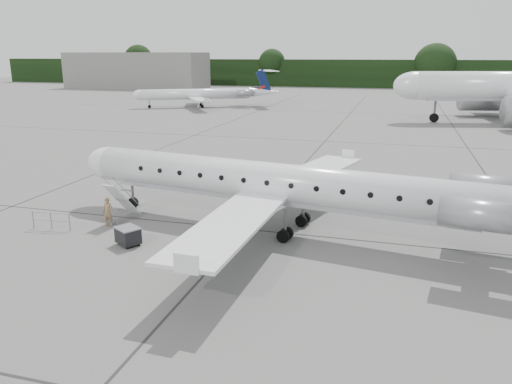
% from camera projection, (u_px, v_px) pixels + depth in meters
% --- Properties ---
extents(ground, '(320.00, 320.00, 0.00)m').
position_uv_depth(ground, '(306.00, 251.00, 25.09)').
color(ground, slate).
rests_on(ground, ground).
extents(treeline, '(260.00, 4.00, 8.00)m').
position_uv_depth(treeline, '(388.00, 74.00, 144.46)').
color(treeline, black).
rests_on(treeline, ground).
extents(terminal_building, '(40.00, 14.00, 10.00)m').
position_uv_depth(terminal_building, '(137.00, 70.00, 144.21)').
color(terminal_building, slate).
rests_on(terminal_building, ground).
extents(main_regional_jet, '(32.85, 25.93, 7.64)m').
position_uv_depth(main_regional_jet, '(277.00, 164.00, 27.10)').
color(main_regional_jet, white).
rests_on(main_regional_jet, ground).
extents(airstair, '(1.19, 2.33, 2.40)m').
position_uv_depth(airstair, '(122.00, 200.00, 29.55)').
color(airstair, white).
rests_on(airstair, ground).
extents(passenger, '(0.68, 0.51, 1.69)m').
position_uv_depth(passenger, '(108.00, 212.00, 28.54)').
color(passenger, '#8A6B4B').
rests_on(passenger, ground).
extents(safety_railing, '(2.19, 0.36, 1.00)m').
position_uv_depth(safety_railing, '(51.00, 221.00, 28.04)').
color(safety_railing, gray).
rests_on(safety_railing, ground).
extents(baggage_cart, '(1.50, 1.43, 1.02)m').
position_uv_depth(baggage_cart, '(128.00, 236.00, 25.78)').
color(baggage_cart, black).
rests_on(baggage_cart, ground).
extents(bg_regional_left, '(31.28, 28.22, 6.73)m').
position_uv_depth(bg_regional_left, '(196.00, 89.00, 91.98)').
color(bg_regional_left, white).
rests_on(bg_regional_left, ground).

